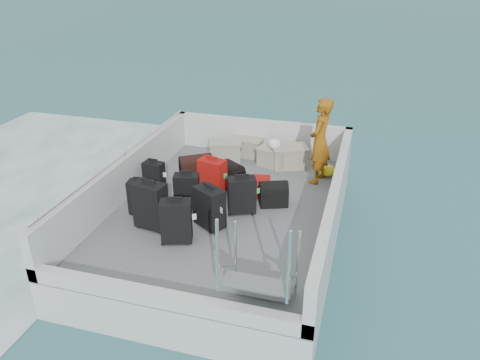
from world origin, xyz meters
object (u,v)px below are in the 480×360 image
Objects in this scene: crate_2 at (274,158)px; crate_3 at (289,157)px; passenger at (320,141)px; suitcase_3 at (176,222)px; suitcase_0 at (151,206)px; suitcase_7 at (242,196)px; crate_0 at (225,151)px; suitcase_6 at (209,208)px; crate_1 at (247,148)px; suitcase_8 at (251,186)px; suitcase_2 at (154,176)px; suitcase_1 at (141,198)px; suitcase_4 at (187,192)px; suitcase_5 at (212,177)px.

crate_3 reaches higher than crate_2.
passenger is (0.61, -0.49, 0.58)m from crate_3.
crate_3 is at bearing 52.81° from suitcase_3.
crate_2 is (1.26, 2.73, -0.20)m from suitcase_0.
suitcase_7 is 2.15m from crate_0.
suitcase_6 is 2.47m from passenger.
passenger is at bearing -27.52° from crate_1.
passenger is at bearing -64.94° from suitcase_8.
suitcase_2 is at bearing -121.16° from crate_1.
suitcase_1 is at bearing -42.15° from passenger.
suitcase_3 is at bearing -16.36° from suitcase_0.
suitcase_1 is 1.16m from suitcase_6.
suitcase_6 is at bearing -106.18° from crate_3.
suitcase_6 is at bearing -29.95° from suitcase_2.
suitcase_0 reaches higher than suitcase_4.
suitcase_2 is 0.33× the size of passenger.
suitcase_3 is 1.17× the size of crate_1.
suitcase_4 reaches higher than suitcase_1.
suitcase_7 is at bearing -8.25° from suitcase_2.
suitcase_3 reaches higher than crate_0.
suitcase_2 is 2.23m from crate_1.
crate_0 is 0.39× the size of passenger.
suitcase_1 is at bearing 144.19° from suitcase_0.
suitcase_5 is 0.68m from suitcase_8.
suitcase_7 is at bearing 169.90° from suitcase_8.
suitcase_3 reaches higher than suitcase_8.
suitcase_5 is at bearing 11.92° from suitcase_2.
suitcase_3 is at bearing -89.45° from suitcase_6.
suitcase_8 is at bearing 27.73° from suitcase_4.
passenger is (1.03, 0.80, 0.64)m from suitcase_8.
suitcase_2 is at bearing 87.92° from suitcase_8.
suitcase_4 is at bearing 119.27° from suitcase_8.
suitcase_2 is 0.79× the size of suitcase_6.
suitcase_1 is 0.94× the size of suitcase_7.
suitcase_4 is 0.89m from suitcase_7.
suitcase_5 is 1.81m from crate_3.
suitcase_6 is at bearing -23.80° from passenger.
suitcase_5 is 1.61m from crate_2.
crate_1 is (1.15, 1.91, -0.08)m from suitcase_2.
suitcase_1 is 1.58m from suitcase_7.
suitcase_7 is 1.93m from crate_2.
suitcase_1 is 0.92× the size of suitcase_5.
passenger is at bearing 87.47° from suitcase_6.
suitcase_8 is 1.36m from crate_3.
suitcase_7 reaches higher than crate_3.
suitcase_7 is 0.71m from suitcase_8.
crate_0 is (-0.90, 1.95, -0.12)m from suitcase_7.
suitcase_2 is at bearing -158.60° from suitcase_5.
suitcase_3 reaches higher than suitcase_2.
suitcase_8 is (0.32, 1.22, -0.19)m from suitcase_6.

